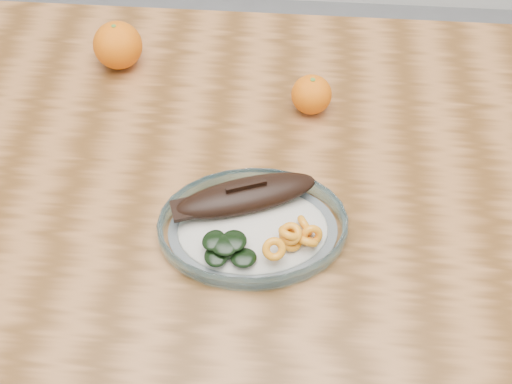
% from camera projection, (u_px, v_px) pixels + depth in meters
% --- Properties ---
extents(ground, '(3.00, 3.00, 0.00)m').
position_uv_depth(ground, '(229.00, 362.00, 1.60)').
color(ground, slate).
rests_on(ground, ground).
extents(dining_table, '(1.20, 0.80, 0.75)m').
position_uv_depth(dining_table, '(216.00, 206.00, 1.08)').
color(dining_table, '#5B3615').
rests_on(dining_table, ground).
extents(plated_meal, '(0.54, 0.54, 0.07)m').
position_uv_depth(plated_meal, '(253.00, 225.00, 0.91)').
color(plated_meal, white).
rests_on(plated_meal, dining_table).
extents(orange_left, '(0.09, 0.09, 0.09)m').
position_uv_depth(orange_left, '(118.00, 45.00, 1.12)').
color(orange_left, '#E46504').
rests_on(orange_left, dining_table).
extents(orange_right, '(0.07, 0.07, 0.07)m').
position_uv_depth(orange_right, '(311.00, 95.00, 1.06)').
color(orange_right, '#E46504').
rests_on(orange_right, dining_table).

